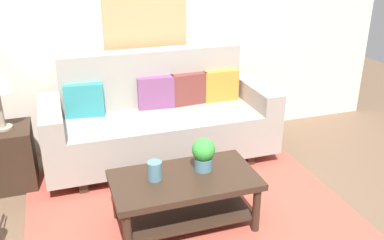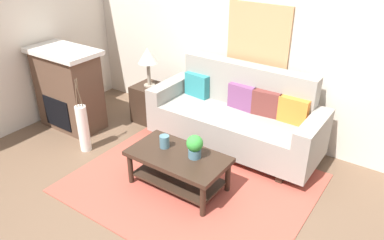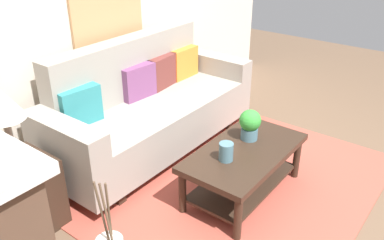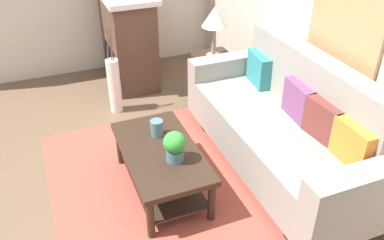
{
  "view_description": "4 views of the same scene",
  "coord_description": "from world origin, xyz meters",
  "px_view_note": "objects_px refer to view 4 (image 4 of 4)",
  "views": [
    {
      "loc": [
        -0.92,
        -2.3,
        2.08
      ],
      "look_at": [
        0.19,
        1.03,
        0.59
      ],
      "focal_mm": 39.96,
      "sensor_mm": 36.0,
      "label": 1
    },
    {
      "loc": [
        1.98,
        -2.35,
        2.65
      ],
      "look_at": [
        -0.19,
        0.77,
        0.65
      ],
      "focal_mm": 34.96,
      "sensor_mm": 36.0,
      "label": 2
    },
    {
      "loc": [
        -2.54,
        -0.97,
        2.1
      ],
      "look_at": [
        -0.03,
        0.95,
        0.49
      ],
      "focal_mm": 37.7,
      "sensor_mm": 36.0,
      "label": 3
    },
    {
      "loc": [
        2.53,
        -0.41,
        2.46
      ],
      "look_at": [
        -0.23,
        0.7,
        0.56
      ],
      "focal_mm": 38.22,
      "sensor_mm": 36.0,
      "label": 4
    }
  ],
  "objects_px": {
    "throw_pillow_orange": "(353,144)",
    "fireplace": "(129,38)",
    "throw_pillow_maroon": "(324,121)",
    "side_table": "(213,78)",
    "tabletop_vase": "(157,128)",
    "throw_pillow_plum": "(299,101)",
    "potted_plant_tabletop": "(175,146)",
    "framed_painting": "(347,15)",
    "table_lamp": "(214,19)",
    "throw_pillow_teal": "(259,69)",
    "floor_vase": "(114,86)",
    "coffee_table": "(161,161)",
    "couch": "(283,128)"
  },
  "relations": [
    {
      "from": "coffee_table",
      "to": "table_lamp",
      "type": "bearing_deg",
      "value": 140.75
    },
    {
      "from": "fireplace",
      "to": "throw_pillow_maroon",
      "type": "bearing_deg",
      "value": 20.26
    },
    {
      "from": "throw_pillow_teal",
      "to": "framed_painting",
      "type": "height_order",
      "value": "framed_painting"
    },
    {
      "from": "throw_pillow_teal",
      "to": "fireplace",
      "type": "xyz_separation_m",
      "value": [
        -1.55,
        -0.96,
        -0.09
      ]
    },
    {
      "from": "potted_plant_tabletop",
      "to": "table_lamp",
      "type": "xyz_separation_m",
      "value": [
        -1.49,
        1.01,
        0.42
      ]
    },
    {
      "from": "potted_plant_tabletop",
      "to": "framed_painting",
      "type": "distance_m",
      "value": 1.74
    },
    {
      "from": "throw_pillow_maroon",
      "to": "tabletop_vase",
      "type": "xyz_separation_m",
      "value": [
        -0.66,
        -1.21,
        -0.18
      ]
    },
    {
      "from": "side_table",
      "to": "coffee_table",
      "type": "bearing_deg",
      "value": -39.25
    },
    {
      "from": "couch",
      "to": "framed_painting",
      "type": "height_order",
      "value": "framed_painting"
    },
    {
      "from": "fireplace",
      "to": "framed_painting",
      "type": "bearing_deg",
      "value": 30.03
    },
    {
      "from": "table_lamp",
      "to": "tabletop_vase",
      "type": "bearing_deg",
      "value": -43.26
    },
    {
      "from": "coffee_table",
      "to": "fireplace",
      "type": "xyz_separation_m",
      "value": [
        -2.14,
        0.29,
        0.27
      ]
    },
    {
      "from": "side_table",
      "to": "fireplace",
      "type": "relative_size",
      "value": 0.48
    },
    {
      "from": "couch",
      "to": "fireplace",
      "type": "distance_m",
      "value": 2.4
    },
    {
      "from": "throw_pillow_orange",
      "to": "couch",
      "type": "bearing_deg",
      "value": -169.72
    },
    {
      "from": "throw_pillow_teal",
      "to": "tabletop_vase",
      "type": "bearing_deg",
      "value": -72.62
    },
    {
      "from": "side_table",
      "to": "floor_vase",
      "type": "bearing_deg",
      "value": -98.07
    },
    {
      "from": "throw_pillow_plum",
      "to": "floor_vase",
      "type": "relative_size",
      "value": 0.57
    },
    {
      "from": "floor_vase",
      "to": "tabletop_vase",
      "type": "bearing_deg",
      "value": 4.76
    },
    {
      "from": "throw_pillow_plum",
      "to": "framed_painting",
      "type": "relative_size",
      "value": 0.42
    },
    {
      "from": "throw_pillow_plum",
      "to": "tabletop_vase",
      "type": "xyz_separation_m",
      "value": [
        -0.31,
        -1.21,
        -0.18
      ]
    },
    {
      "from": "throw_pillow_teal",
      "to": "side_table",
      "type": "distance_m",
      "value": 0.84
    },
    {
      "from": "throw_pillow_plum",
      "to": "fireplace",
      "type": "height_order",
      "value": "fireplace"
    },
    {
      "from": "floor_vase",
      "to": "fireplace",
      "type": "bearing_deg",
      "value": 151.85
    },
    {
      "from": "side_table",
      "to": "table_lamp",
      "type": "distance_m",
      "value": 0.71
    },
    {
      "from": "throw_pillow_plum",
      "to": "framed_painting",
      "type": "bearing_deg",
      "value": 90.0
    },
    {
      "from": "throw_pillow_plum",
      "to": "couch",
      "type": "bearing_deg",
      "value": -90.0
    },
    {
      "from": "floor_vase",
      "to": "throw_pillow_orange",
      "type": "bearing_deg",
      "value": 30.09
    },
    {
      "from": "throw_pillow_plum",
      "to": "potted_plant_tabletop",
      "type": "relative_size",
      "value": 1.37
    },
    {
      "from": "throw_pillow_maroon",
      "to": "fireplace",
      "type": "relative_size",
      "value": 0.31
    },
    {
      "from": "couch",
      "to": "side_table",
      "type": "xyz_separation_m",
      "value": [
        -1.41,
        -0.05,
        -0.15
      ]
    },
    {
      "from": "tabletop_vase",
      "to": "side_table",
      "type": "relative_size",
      "value": 0.26
    },
    {
      "from": "tabletop_vase",
      "to": "table_lamp",
      "type": "xyz_separation_m",
      "value": [
        -1.1,
        1.03,
        0.49
      ]
    },
    {
      "from": "couch",
      "to": "framed_painting",
      "type": "xyz_separation_m",
      "value": [
        -0.0,
        0.47,
        0.97
      ]
    },
    {
      "from": "potted_plant_tabletop",
      "to": "fireplace",
      "type": "xyz_separation_m",
      "value": [
        -2.32,
        0.23,
        0.02
      ]
    },
    {
      "from": "fireplace",
      "to": "floor_vase",
      "type": "bearing_deg",
      "value": -28.15
    },
    {
      "from": "throw_pillow_orange",
      "to": "coffee_table",
      "type": "distance_m",
      "value": 1.52
    },
    {
      "from": "throw_pillow_teal",
      "to": "tabletop_vase",
      "type": "height_order",
      "value": "throw_pillow_teal"
    },
    {
      "from": "throw_pillow_maroon",
      "to": "tabletop_vase",
      "type": "relative_size",
      "value": 2.49
    },
    {
      "from": "throw_pillow_orange",
      "to": "potted_plant_tabletop",
      "type": "bearing_deg",
      "value": -117.5
    },
    {
      "from": "throw_pillow_teal",
      "to": "fireplace",
      "type": "bearing_deg",
      "value": -148.34
    },
    {
      "from": "tabletop_vase",
      "to": "fireplace",
      "type": "xyz_separation_m",
      "value": [
        -1.93,
        0.25,
        0.08
      ]
    },
    {
      "from": "throw_pillow_maroon",
      "to": "potted_plant_tabletop",
      "type": "relative_size",
      "value": 1.37
    },
    {
      "from": "side_table",
      "to": "tabletop_vase",
      "type": "bearing_deg",
      "value": -43.26
    },
    {
      "from": "throw_pillow_orange",
      "to": "fireplace",
      "type": "bearing_deg",
      "value": -161.97
    },
    {
      "from": "throw_pillow_orange",
      "to": "coffee_table",
      "type": "relative_size",
      "value": 0.33
    },
    {
      "from": "throw_pillow_orange",
      "to": "floor_vase",
      "type": "distance_m",
      "value": 2.64
    },
    {
      "from": "throw_pillow_plum",
      "to": "side_table",
      "type": "bearing_deg",
      "value": -172.89
    },
    {
      "from": "throw_pillow_plum",
      "to": "floor_vase",
      "type": "bearing_deg",
      "value": -140.14
    },
    {
      "from": "tabletop_vase",
      "to": "floor_vase",
      "type": "height_order",
      "value": "floor_vase"
    }
  ]
}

